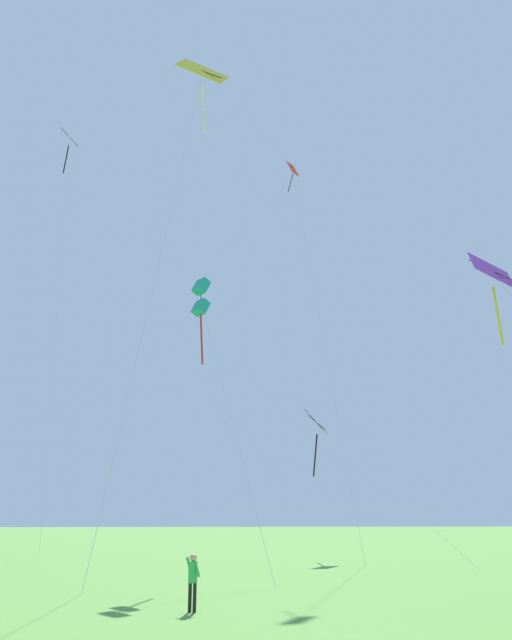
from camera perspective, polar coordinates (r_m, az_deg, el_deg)
name	(u,v)px	position (r m, az deg, el deg)	size (l,w,h in m)	color
kite_red_high	(298,200)	(36.12, 3.59, 10.27)	(1.99, 5.53, 20.63)	red
kite_purple_streamer	(497,285)	(18.57, 19.96, 2.84)	(1.42, 8.66, 8.76)	purple
kite_yellow_diamond	(201,86)	(29.30, -4.70, 19.36)	(4.06, 6.64, 20.77)	yellow
kite_pink_low	(68,150)	(54.07, -15.81, 13.86)	(2.82, 10.19, 30.97)	pink
kite_black_large	(318,433)	(33.43, 5.38, -9.64)	(4.49, 9.51, 7.05)	black
kite_teal_box	(201,300)	(24.90, -4.73, 1.73)	(2.29, 5.20, 10.46)	teal
person_child_small	(193,577)	(14.08, -5.45, -21.08)	(0.31, 0.25, 1.08)	black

